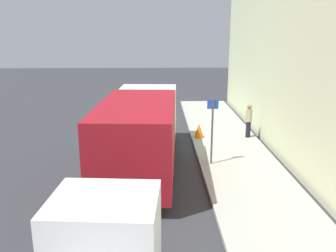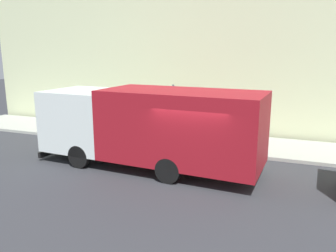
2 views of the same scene
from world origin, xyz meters
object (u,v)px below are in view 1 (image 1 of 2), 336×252
(pedestrian_walking, at_px, (249,120))
(street_sign_post, at_px, (212,126))
(large_utility_truck, at_px, (141,129))
(traffic_cone_orange, at_px, (199,131))

(pedestrian_walking, bearing_deg, street_sign_post, -28.78)
(large_utility_truck, bearing_deg, traffic_cone_orange, 57.38)
(pedestrian_walking, height_order, street_sign_post, street_sign_post)
(pedestrian_walking, bearing_deg, traffic_cone_orange, -86.08)
(large_utility_truck, xyz_separation_m, traffic_cone_orange, (2.70, 3.71, -1.15))
(traffic_cone_orange, xyz_separation_m, street_sign_post, (0.10, -3.64, 1.24))
(traffic_cone_orange, bearing_deg, street_sign_post, -88.42)
(large_utility_truck, height_order, traffic_cone_orange, large_utility_truck)
(large_utility_truck, height_order, street_sign_post, large_utility_truck)
(large_utility_truck, xyz_separation_m, pedestrian_walking, (5.18, 3.67, -0.60))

